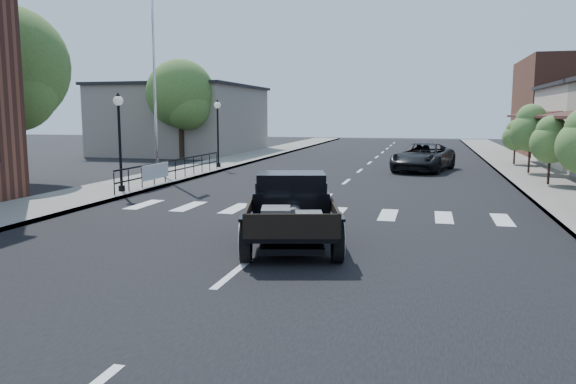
# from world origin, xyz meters

# --- Properties ---
(ground) EXTENTS (120.00, 120.00, 0.00)m
(ground) POSITION_xyz_m (0.00, 0.00, 0.00)
(ground) COLOR black
(ground) RESTS_ON ground
(road) EXTENTS (14.00, 80.00, 0.02)m
(road) POSITION_xyz_m (0.00, 15.00, 0.01)
(road) COLOR black
(road) RESTS_ON ground
(road_markings) EXTENTS (12.00, 60.00, 0.06)m
(road_markings) POSITION_xyz_m (0.00, 10.00, 0.00)
(road_markings) COLOR silver
(road_markings) RESTS_ON ground
(sidewalk_left) EXTENTS (3.00, 80.00, 0.15)m
(sidewalk_left) POSITION_xyz_m (-8.50, 15.00, 0.07)
(sidewalk_left) COLOR gray
(sidewalk_left) RESTS_ON ground
(sidewalk_right) EXTENTS (3.00, 80.00, 0.15)m
(sidewalk_right) POSITION_xyz_m (8.50, 15.00, 0.07)
(sidewalk_right) COLOR gray
(sidewalk_right) RESTS_ON ground
(low_building_left) EXTENTS (10.00, 12.00, 5.00)m
(low_building_left) POSITION_xyz_m (-15.00, 28.00, 2.50)
(low_building_left) COLOR gray
(low_building_left) RESTS_ON ground
(railing) EXTENTS (0.08, 10.00, 1.00)m
(railing) POSITION_xyz_m (-7.30, 10.00, 0.65)
(railing) COLOR black
(railing) RESTS_ON sidewalk_left
(banner) EXTENTS (0.04, 2.20, 0.60)m
(banner) POSITION_xyz_m (-7.22, 8.00, 0.45)
(banner) COLOR silver
(banner) RESTS_ON sidewalk_left
(lamp_post_b) EXTENTS (0.36, 0.36, 3.64)m
(lamp_post_b) POSITION_xyz_m (-7.60, 6.00, 1.97)
(lamp_post_b) COLOR black
(lamp_post_b) RESTS_ON sidewalk_left
(lamp_post_c) EXTENTS (0.36, 0.36, 3.64)m
(lamp_post_c) POSITION_xyz_m (-7.60, 16.00, 1.97)
(lamp_post_c) COLOR black
(lamp_post_c) RESTS_ON sidewalk_left
(flagpole) EXTENTS (0.12, 0.12, 11.10)m
(flagpole) POSITION_xyz_m (-9.20, 12.00, 5.70)
(flagpole) COLOR silver
(flagpole) RESTS_ON sidewalk_left
(big_tree_near) EXTENTS (5.18, 5.18, 7.60)m
(big_tree_near) POSITION_xyz_m (-14.00, 8.00, 3.80)
(big_tree_near) COLOR #43662B
(big_tree_near) RESTS_ON ground
(big_tree_far) EXTENTS (4.49, 4.49, 6.59)m
(big_tree_far) POSITION_xyz_m (-12.50, 22.00, 3.30)
(big_tree_far) COLOR #43662B
(big_tree_far) RESTS_ON ground
(small_tree_c) EXTENTS (1.62, 1.62, 2.69)m
(small_tree_c) POSITION_xyz_m (8.30, 12.02, 1.50)
(small_tree_c) COLOR #4A7134
(small_tree_c) RESTS_ON sidewalk_right
(small_tree_d) EXTENTS (1.93, 1.93, 3.22)m
(small_tree_d) POSITION_xyz_m (8.30, 16.77, 1.76)
(small_tree_d) COLOR #4A7134
(small_tree_d) RESTS_ON sidewalk_right
(small_tree_e) EXTENTS (1.46, 1.46, 2.44)m
(small_tree_e) POSITION_xyz_m (8.30, 21.67, 1.37)
(small_tree_e) COLOR #4A7134
(small_tree_e) RESTS_ON sidewalk_right
(hotrod_pickup) EXTENTS (3.38, 5.25, 1.68)m
(hotrod_pickup) POSITION_xyz_m (0.46, -0.23, 0.84)
(hotrod_pickup) COLOR black
(hotrod_pickup) RESTS_ON ground
(second_car) EXTENTS (3.65, 5.73, 1.47)m
(second_car) POSITION_xyz_m (3.24, 17.74, 0.74)
(second_car) COLOR black
(second_car) RESTS_ON ground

